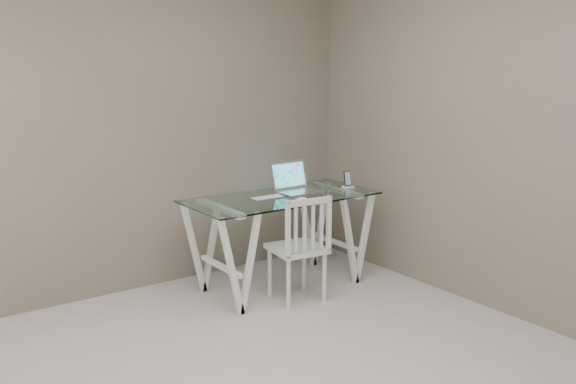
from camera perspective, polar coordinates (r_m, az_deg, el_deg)
name	(u,v)px	position (r m, az deg, el deg)	size (l,w,h in m)	color
room	(289,79)	(2.97, 0.10, 9.98)	(4.50, 4.52, 2.71)	#A9A7A2
desk	(281,241)	(5.09, -0.60, -4.36)	(1.50, 0.70, 0.75)	silver
chair	(301,244)	(4.75, 1.19, -4.66)	(0.42, 0.42, 0.82)	silver
laptop	(295,185)	(5.16, 0.62, 0.65)	(0.33, 0.30, 0.23)	#BBBABF
keyboard	(268,198)	(4.93, -1.83, -0.50)	(0.26, 0.11, 0.01)	silver
mouse	(301,200)	(4.80, 1.20, -0.69)	(0.11, 0.06, 0.03)	white
phone_dock	(348,183)	(5.31, 5.34, 0.77)	(0.08, 0.08, 0.14)	white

